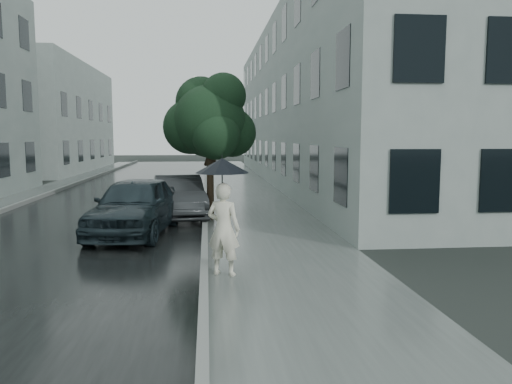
{
  "coord_description": "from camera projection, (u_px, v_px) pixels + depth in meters",
  "views": [
    {
      "loc": [
        -1.5,
        -9.63,
        2.66
      ],
      "look_at": [
        -0.32,
        2.29,
        1.3
      ],
      "focal_mm": 35.0,
      "sensor_mm": 36.0,
      "label": 1
    }
  ],
  "objects": [
    {
      "name": "ground",
      "position": [
        283.0,
        269.0,
        9.97
      ],
      "size": [
        120.0,
        120.0,
        0.0
      ],
      "primitive_type": "plane",
      "color": "black",
      "rests_on": "ground"
    },
    {
      "name": "sidewalk",
      "position": [
        247.0,
        196.0,
        21.86
      ],
      "size": [
        3.5,
        60.0,
        0.01
      ],
      "primitive_type": "cube",
      "color": "slate",
      "rests_on": "ground"
    },
    {
      "name": "kerb_near",
      "position": [
        205.0,
        195.0,
        21.67
      ],
      "size": [
        0.15,
        60.0,
        0.15
      ],
      "primitive_type": "cube",
      "color": "slate",
      "rests_on": "ground"
    },
    {
      "name": "asphalt_road",
      "position": [
        123.0,
        198.0,
        21.34
      ],
      "size": [
        6.85,
        60.0,
        0.0
      ],
      "primitive_type": "cube",
      "color": "black",
      "rests_on": "ground"
    },
    {
      "name": "kerb_far",
      "position": [
        39.0,
        197.0,
        20.99
      ],
      "size": [
        0.15,
        60.0,
        0.15
      ],
      "primitive_type": "cube",
      "color": "slate",
      "rests_on": "ground"
    },
    {
      "name": "sidewalk_far",
      "position": [
        16.0,
        199.0,
        20.9
      ],
      "size": [
        1.7,
        60.0,
        0.01
      ],
      "primitive_type": "cube",
      "color": "#4C5451",
      "rests_on": "ground"
    },
    {
      "name": "building_near",
      "position": [
        325.0,
        104.0,
        29.28
      ],
      "size": [
        7.02,
        36.0,
        9.0
      ],
      "color": "#8F9C97",
      "rests_on": "ground"
    },
    {
      "name": "building_far_b",
      "position": [
        44.0,
        118.0,
        37.84
      ],
      "size": [
        7.02,
        18.0,
        8.0
      ],
      "color": "#8F9C97",
      "rests_on": "ground"
    },
    {
      "name": "pedestrian",
      "position": [
        224.0,
        229.0,
        9.45
      ],
      "size": [
        0.76,
        0.65,
        1.77
      ],
      "primitive_type": "imported",
      "rotation": [
        0.0,
        0.0,
        2.74
      ],
      "color": "silver",
      "rests_on": "sidewalk"
    },
    {
      "name": "umbrella",
      "position": [
        222.0,
        166.0,
        9.33
      ],
      "size": [
        1.3,
        1.3,
        1.35
      ],
      "rotation": [
        0.0,
        0.0,
        0.33
      ],
      "color": "black",
      "rests_on": "ground"
    },
    {
      "name": "street_tree",
      "position": [
        210.0,
        120.0,
        15.71
      ],
      "size": [
        2.97,
        2.7,
        4.59
      ],
      "color": "#332619",
      "rests_on": "ground"
    },
    {
      "name": "lamp_post",
      "position": [
        206.0,
        129.0,
        21.18
      ],
      "size": [
        0.85,
        0.33,
        5.15
      ],
      "rotation": [
        0.0,
        0.0,
        0.06
      ],
      "color": "black",
      "rests_on": "ground"
    },
    {
      "name": "car_near",
      "position": [
        135.0,
        206.0,
        13.42
      ],
      "size": [
        2.42,
        4.76,
        1.55
      ],
      "primitive_type": "imported",
      "rotation": [
        0.0,
        0.0,
        -0.13
      ],
      "color": "#1A272D",
      "rests_on": "ground"
    },
    {
      "name": "car_far",
      "position": [
        179.0,
        196.0,
        16.24
      ],
      "size": [
        2.04,
        4.3,
        1.36
      ],
      "primitive_type": "imported",
      "rotation": [
        0.0,
        0.0,
        0.15
      ],
      "color": "#26292B",
      "rests_on": "ground"
    }
  ]
}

